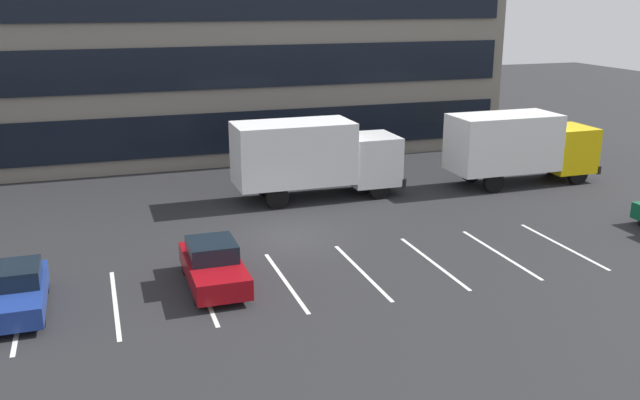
% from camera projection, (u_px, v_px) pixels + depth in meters
% --- Properties ---
extents(ground_plane, '(120.00, 120.00, 0.00)m').
position_uv_depth(ground_plane, '(291.00, 238.00, 28.00)').
color(ground_plane, '#262628').
extents(office_building, '(34.77, 10.65, 18.00)m').
position_uv_depth(office_building, '(207.00, 1.00, 41.80)').
color(office_building, slate).
rests_on(office_building, ground_plane).
extents(lot_markings, '(19.74, 5.40, 0.01)m').
position_uv_depth(lot_markings, '(324.00, 276.00, 24.21)').
color(lot_markings, silver).
rests_on(lot_markings, ground_plane).
extents(box_truck_yellow, '(7.88, 2.61, 3.65)m').
position_uv_depth(box_truck_yellow, '(520.00, 145.00, 35.52)').
color(box_truck_yellow, yellow).
rests_on(box_truck_yellow, ground_plane).
extents(box_truck_white, '(8.04, 2.66, 3.73)m').
position_uv_depth(box_truck_white, '(314.00, 155.00, 32.97)').
color(box_truck_white, white).
rests_on(box_truck_white, ground_plane).
extents(sedan_maroon, '(1.77, 4.22, 1.51)m').
position_uv_depth(sedan_maroon, '(213.00, 265.00, 23.29)').
color(sedan_maroon, maroon).
rests_on(sedan_maroon, ground_plane).
extents(sedan_navy, '(1.68, 4.02, 1.44)m').
position_uv_depth(sedan_navy, '(16.00, 291.00, 21.36)').
color(sedan_navy, navy).
rests_on(sedan_navy, ground_plane).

